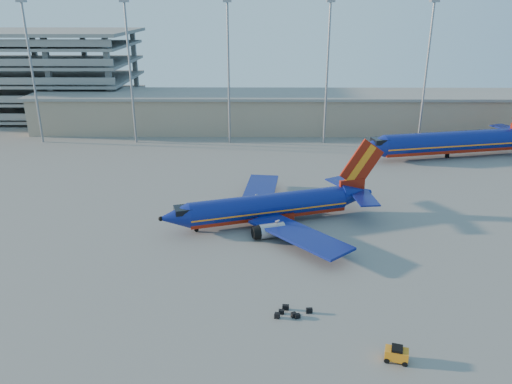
{
  "coord_description": "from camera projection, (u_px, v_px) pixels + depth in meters",
  "views": [
    {
      "loc": [
        1.41,
        -57.06,
        27.84
      ],
      "look_at": [
        0.9,
        5.71,
        4.0
      ],
      "focal_mm": 35.0,
      "sensor_mm": 36.0,
      "label": 1
    }
  ],
  "objects": [
    {
      "name": "aircraft_second",
      "position": [
        454.0,
        142.0,
        95.13
      ],
      "size": [
        38.63,
        16.85,
        13.24
      ],
      "rotation": [
        0.0,
        0.0,
        0.21
      ],
      "color": "navy",
      "rests_on": "ground"
    },
    {
      "name": "terminal_building",
      "position": [
        297.0,
        111.0,
        115.84
      ],
      "size": [
        122.0,
        16.0,
        8.5
      ],
      "color": "gray",
      "rests_on": "ground"
    },
    {
      "name": "ground",
      "position": [
        249.0,
        237.0,
        63.23
      ],
      "size": [
        220.0,
        220.0,
        0.0
      ],
      "primitive_type": "plane",
      "color": "slate",
      "rests_on": "ground"
    },
    {
      "name": "parking_garage",
      "position": [
        15.0,
        70.0,
        128.77
      ],
      "size": [
        62.0,
        32.0,
        21.4
      ],
      "color": "slate",
      "rests_on": "ground"
    },
    {
      "name": "luggage_pile",
      "position": [
        290.0,
        312.0,
        47.48
      ],
      "size": [
        3.71,
        1.87,
        0.53
      ],
      "color": "black",
      "rests_on": "ground"
    },
    {
      "name": "baggage_tug",
      "position": [
        397.0,
        354.0,
        41.17
      ],
      "size": [
        2.15,
        1.63,
        1.37
      ],
      "rotation": [
        0.0,
        0.0,
        -0.28
      ],
      "color": "orange",
      "rests_on": "ground"
    },
    {
      "name": "light_mast_row",
      "position": [
        278.0,
        58.0,
        99.96
      ],
      "size": [
        101.6,
        1.6,
        28.65
      ],
      "color": "gray",
      "rests_on": "ground"
    },
    {
      "name": "aircraft_main",
      "position": [
        273.0,
        206.0,
        66.94
      ],
      "size": [
        30.37,
        28.74,
        10.61
      ],
      "rotation": [
        0.0,
        0.0,
        0.31
      ],
      "color": "navy",
      "rests_on": "ground"
    }
  ]
}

